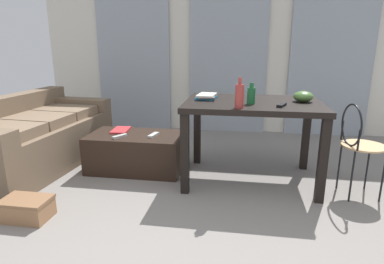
{
  "coord_description": "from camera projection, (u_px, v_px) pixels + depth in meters",
  "views": [
    {
      "loc": [
        0.24,
        -1.51,
        1.28
      ],
      "look_at": [
        -0.25,
        1.59,
        0.42
      ],
      "focal_mm": 30.32,
      "sensor_mm": 36.0,
      "label": 1
    }
  ],
  "objects": [
    {
      "name": "ground_plane",
      "position": [
        214.0,
        185.0,
        3.03
      ],
      "size": [
        8.08,
        8.08,
        0.0
      ],
      "primitive_type": "plane",
      "color": "gray"
    },
    {
      "name": "wall_back",
      "position": [
        228.0,
        46.0,
        4.69
      ],
      "size": [
        5.52,
        0.1,
        2.5
      ],
      "primitive_type": "cube",
      "color": "silver",
      "rests_on": "ground"
    },
    {
      "name": "curtains",
      "position": [
        228.0,
        62.0,
        4.67
      ],
      "size": [
        3.93,
        0.03,
        2.06
      ],
      "color": "#99A3AD",
      "rests_on": "ground"
    },
    {
      "name": "couch",
      "position": [
        34.0,
        138.0,
        3.46
      ],
      "size": [
        1.0,
        1.84,
        0.74
      ],
      "color": "brown",
      "rests_on": "ground"
    },
    {
      "name": "coffee_table",
      "position": [
        136.0,
        152.0,
        3.38
      ],
      "size": [
        0.96,
        0.55,
        0.38
      ],
      "color": "black",
      "rests_on": "ground"
    },
    {
      "name": "craft_table",
      "position": [
        252.0,
        113.0,
        2.99
      ],
      "size": [
        1.24,
        0.86,
        0.77
      ],
      "color": "black",
      "rests_on": "ground"
    },
    {
      "name": "wire_chair",
      "position": [
        358.0,
        139.0,
        2.71
      ],
      "size": [
        0.36,
        0.38,
        0.81
      ],
      "color": "tan",
      "rests_on": "ground"
    },
    {
      "name": "bottle_near",
      "position": [
        251.0,
        95.0,
        2.83
      ],
      "size": [
        0.07,
        0.07,
        0.18
      ],
      "color": "#195B2D",
      "rests_on": "craft_table"
    },
    {
      "name": "bottle_far",
      "position": [
        239.0,
        96.0,
        2.63
      ],
      "size": [
        0.07,
        0.07,
        0.25
      ],
      "color": "#99332D",
      "rests_on": "craft_table"
    },
    {
      "name": "bowl",
      "position": [
        303.0,
        96.0,
        2.93
      ],
      "size": [
        0.18,
        0.18,
        0.1
      ],
      "primitive_type": "ellipsoid",
      "color": "#477033",
      "rests_on": "craft_table"
    },
    {
      "name": "book_stack",
      "position": [
        207.0,
        96.0,
        3.1
      ],
      "size": [
        0.2,
        0.31,
        0.05
      ],
      "color": "#1E668C",
      "rests_on": "craft_table"
    },
    {
      "name": "tv_remote_on_table",
      "position": [
        282.0,
        105.0,
        2.72
      ],
      "size": [
        0.1,
        0.15,
        0.02
      ],
      "primitive_type": "cube",
      "rotation": [
        0.0,
        0.0,
        -0.38
      ],
      "color": "black",
      "rests_on": "craft_table"
    },
    {
      "name": "tv_remote_primary",
      "position": [
        120.0,
        136.0,
        3.21
      ],
      "size": [
        0.12,
        0.16,
        0.02
      ],
      "primitive_type": "cube",
      "rotation": [
        0.0,
        0.0,
        -0.55
      ],
      "color": "#B7B7B2",
      "rests_on": "coffee_table"
    },
    {
      "name": "tv_remote_secondary",
      "position": [
        153.0,
        135.0,
        3.27
      ],
      "size": [
        0.08,
        0.18,
        0.02
      ],
      "primitive_type": "cube",
      "rotation": [
        0.0,
        0.0,
        -0.2
      ],
      "color": "#B7B7B2",
      "rests_on": "coffee_table"
    },
    {
      "name": "magazine",
      "position": [
        121.0,
        130.0,
        3.46
      ],
      "size": [
        0.19,
        0.29,
        0.02
      ],
      "primitive_type": "cube",
      "rotation": [
        0.0,
        0.0,
        0.09
      ],
      "color": "red",
      "rests_on": "coffee_table"
    },
    {
      "name": "shoebox",
      "position": [
        27.0,
        209.0,
        2.44
      ],
      "size": [
        0.35,
        0.23,
        0.16
      ],
      "color": "#996B47",
      "rests_on": "ground"
    }
  ]
}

